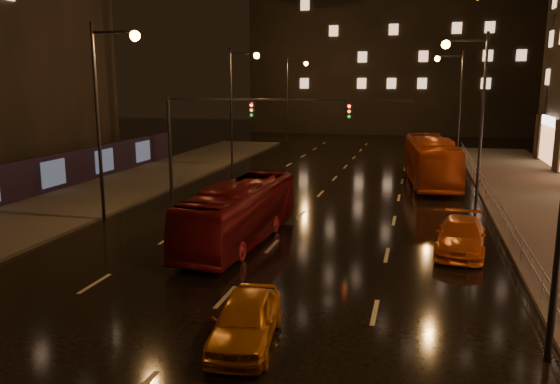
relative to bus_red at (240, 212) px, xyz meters
name	(u,v)px	position (x,y,z in m)	size (l,w,h in m)	color
ground	(315,200)	(1.59, 9.68, -1.37)	(140.00, 140.00, 0.00)	black
sidewalk_left	(74,204)	(-11.91, 4.68, -1.30)	(7.00, 70.00, 0.15)	#38332D
building_distant	(412,5)	(5.59, 61.68, 16.63)	(44.00, 16.00, 36.00)	black
traffic_signal	(236,121)	(-3.47, 9.68, 3.36)	(15.31, 0.32, 6.20)	black
streetlight_right	(542,111)	(10.51, -8.32, 5.06)	(2.64, 0.50, 10.00)	black
railing_right	(496,201)	(11.79, 7.68, -0.48)	(0.05, 56.00, 1.00)	#99999E
bus_red	(240,212)	(0.00, 0.00, 0.00)	(2.30, 9.85, 2.74)	#620E11
bus_curb	(431,161)	(8.51, 17.31, 0.28)	(2.77, 11.83, 3.29)	#AA3E11
taxi_near	(246,320)	(3.29, -9.32, -0.67)	(1.65, 4.10, 1.40)	#BA6511
taxi_far	(461,236)	(9.59, 0.92, -0.67)	(1.97, 4.84, 1.40)	#CF5813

